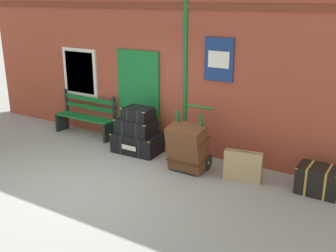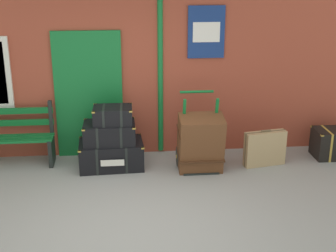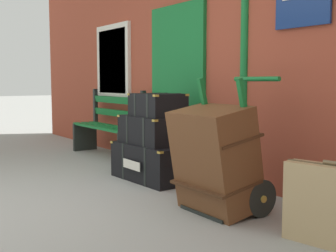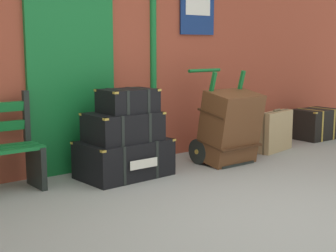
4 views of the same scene
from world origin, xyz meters
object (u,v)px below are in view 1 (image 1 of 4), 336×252
steamer_trunk_middle (136,126)px  corner_trunk (318,180)px  steamer_trunk_base (138,143)px  large_brown_trunk (187,148)px  suitcase_tan (243,166)px  porters_trolley (192,155)px  steamer_trunk_top (138,114)px  platform_bench (86,117)px

steamer_trunk_middle → corner_trunk: (3.74, 0.07, -0.34)m
steamer_trunk_base → corner_trunk: bearing=0.9°
large_brown_trunk → suitcase_tan: bearing=7.6°
steamer_trunk_middle → large_brown_trunk: size_ratio=0.86×
steamer_trunk_base → corner_trunk: corner_trunk is taller
porters_trolley → large_brown_trunk: (-0.00, -0.18, 0.20)m
steamer_trunk_top → large_brown_trunk: bearing=-12.4°
platform_bench → steamer_trunk_top: bearing=-9.4°
steamer_trunk_base → steamer_trunk_top: bearing=-19.3°
platform_bench → suitcase_tan: size_ratio=2.29×
steamer_trunk_base → steamer_trunk_middle: bearing=-144.7°
platform_bench → steamer_trunk_middle: platform_bench is taller
steamer_trunk_middle → suitcase_tan: (2.47, -0.16, -0.30)m
steamer_trunk_middle → steamer_trunk_top: (0.06, -0.01, 0.29)m
steamer_trunk_top → porters_trolley: (1.34, -0.12, -0.60)m
corner_trunk → large_brown_trunk: bearing=-170.9°
steamer_trunk_top → steamer_trunk_middle: bearing=174.5°
steamer_trunk_base → platform_bench: bearing=170.9°
steamer_trunk_top → suitcase_tan: (2.41, -0.15, -0.59)m
platform_bench → steamer_trunk_top: platform_bench is taller
porters_trolley → suitcase_tan: size_ratio=1.69×
platform_bench → steamer_trunk_middle: 1.74m
porters_trolley → large_brown_trunk: 0.27m
steamer_trunk_middle → corner_trunk: 3.75m
steamer_trunk_top → corner_trunk: 3.73m
steamer_trunk_base → suitcase_tan: suitcase_tan is taller
porters_trolley → steamer_trunk_base: bearing=174.5°
steamer_trunk_middle → steamer_trunk_base: bearing=35.3°
steamer_trunk_middle → corner_trunk: bearing=1.1°
large_brown_trunk → steamer_trunk_top: bearing=167.6°
steamer_trunk_top → corner_trunk: steamer_trunk_top is taller
steamer_trunk_base → large_brown_trunk: bearing=-12.7°
platform_bench → large_brown_trunk: bearing=-10.7°
porters_trolley → suitcase_tan: porters_trolley is taller
steamer_trunk_base → large_brown_trunk: size_ratio=1.10×
steamer_trunk_base → suitcase_tan: size_ratio=1.49×
steamer_trunk_top → corner_trunk: bearing=1.2°
steamer_trunk_base → corner_trunk: (3.72, 0.06, 0.03)m
large_brown_trunk → suitcase_tan: size_ratio=1.35×
steamer_trunk_middle → porters_trolley: size_ratio=0.69×
steamer_trunk_base → corner_trunk: size_ratio=1.49×
platform_bench → suitcase_tan: platform_bench is taller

